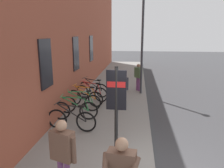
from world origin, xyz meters
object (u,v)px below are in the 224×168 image
Objects in this scene: bicycle_under_window at (93,89)px; pedestrian_near_bus at (138,74)px; transit_info_sign at (116,96)px; pedestrian_by_facade at (123,86)px; bicycle_beside_lamp at (75,110)px; bicycle_end_of_row at (92,93)px; street_lamp at (143,33)px; bicycle_mid_rack at (85,98)px; bicycle_by_door at (72,120)px; pedestrian_crossing_street at (63,150)px; bicycle_leaning_wall at (80,103)px.

pedestrian_near_bus is (1.43, -2.34, 0.56)m from bicycle_under_window.
transit_info_sign reaches higher than pedestrian_by_facade.
bicycle_beside_lamp is 1.14× the size of pedestrian_by_facade.
bicycle_end_of_row is 3.18m from pedestrian_near_bus.
street_lamp is (2.31, -0.83, 2.28)m from pedestrian_by_facade.
bicycle_under_window is at bearing -2.06° from bicycle_mid_rack.
bicycle_beside_lamp is at bearing 179.25° from bicycle_under_window.
bicycle_by_door is 0.94m from bicycle_beside_lamp.
pedestrian_near_bus is (6.54, -0.61, -0.65)m from transit_info_sign.
transit_info_sign reaches higher than pedestrian_crossing_street.
bicycle_beside_lamp is at bearing 152.67° from pedestrian_near_bus.
bicycle_under_window is (4.10, 0.11, 0.00)m from bicycle_by_door.
bicycle_by_door and bicycle_beside_lamp have the same top height.
bicycle_by_door is 1.14× the size of pedestrian_near_bus.
transit_info_sign reaches higher than bicycle_by_door.
bicycle_under_window is 3.88m from street_lamp.
bicycle_mid_rack is 0.73× the size of transit_info_sign.
transit_info_sign is (-4.37, -1.65, 1.21)m from bicycle_end_of_row.
bicycle_under_window is at bearing 1.49° from bicycle_by_door.
pedestrian_crossing_street reaches higher than bicycle_mid_rack.
bicycle_leaning_wall is 3.50m from transit_info_sign.
bicycle_beside_lamp is (0.92, 0.15, 0.00)m from bicycle_by_door.
pedestrian_near_bus is at bearing -32.34° from bicycle_leaning_wall.
bicycle_end_of_row is at bearing 133.82° from pedestrian_near_bus.
bicycle_end_of_row is at bearing 0.43° from bicycle_by_door.
pedestrian_crossing_street is 0.30× the size of street_lamp.
pedestrian_crossing_street is at bearing -166.89° from bicycle_beside_lamp.
bicycle_mid_rack is 1.07× the size of pedestrian_crossing_street.
bicycle_under_window is (0.74, 0.08, 0.00)m from bicycle_end_of_row.
bicycle_by_door is 1.04× the size of bicycle_end_of_row.
bicycle_under_window is 1.09× the size of pedestrian_near_bus.
street_lamp reaches higher than pedestrian_near_bus.
bicycle_beside_lamp and bicycle_end_of_row have the same top height.
pedestrian_by_facade is 0.28× the size of street_lamp.
pedestrian_crossing_street reaches higher than bicycle_by_door.
transit_info_sign is at bearing -147.15° from bicycle_leaning_wall.
pedestrian_near_bus is 0.28× the size of street_lamp.
bicycle_under_window is 5.53m from transit_info_sign.
street_lamp is at bearing -11.69° from pedestrian_crossing_street.
street_lamp is (3.23, -2.54, 2.84)m from bicycle_leaning_wall.
bicycle_mid_rack is 0.84m from bicycle_end_of_row.
bicycle_leaning_wall is 1.00× the size of bicycle_end_of_row.
bicycle_leaning_wall is at bearing 32.85° from transit_info_sign.
pedestrian_near_bus is 1.01× the size of pedestrian_by_facade.
bicycle_leaning_wall is 4.81m from pedestrian_crossing_street.
transit_info_sign is at bearing -137.51° from bicycle_beside_lamp.
bicycle_beside_lamp is at bearing 42.49° from transit_info_sign.
bicycle_beside_lamp and bicycle_under_window have the same top height.
bicycle_mid_rack is 4.15m from transit_info_sign.
pedestrian_by_facade is (-0.70, -1.58, 0.55)m from bicycle_end_of_row.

